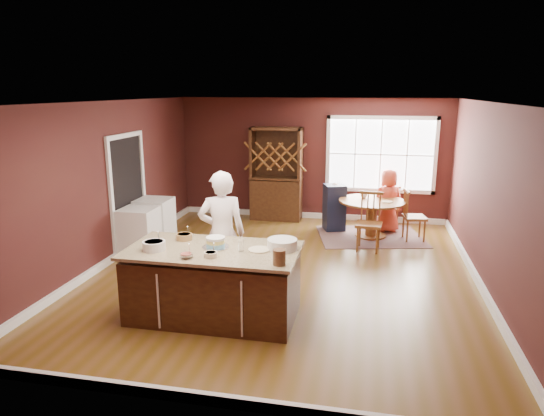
# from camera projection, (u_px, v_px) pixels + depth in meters

# --- Properties ---
(room_shell) EXTENTS (7.00, 7.00, 7.00)m
(room_shell) POSITION_uv_depth(u_px,v_px,m) (285.00, 191.00, 7.52)
(room_shell) COLOR #563C11
(room_shell) RESTS_ON ground
(window) EXTENTS (2.36, 0.10, 1.66)m
(window) POSITION_uv_depth(u_px,v_px,m) (381.00, 155.00, 10.49)
(window) COLOR white
(window) RESTS_ON room_shell
(doorway) EXTENTS (0.08, 1.26, 2.13)m
(doorway) POSITION_uv_depth(u_px,v_px,m) (129.00, 195.00, 8.74)
(doorway) COLOR white
(doorway) RESTS_ON room_shell
(kitchen_island) EXTENTS (2.18, 1.14, 0.92)m
(kitchen_island) POSITION_uv_depth(u_px,v_px,m) (214.00, 284.00, 6.24)
(kitchen_island) COLOR black
(kitchen_island) RESTS_ON ground
(dining_table) EXTENTS (1.30, 1.30, 0.75)m
(dining_table) POSITION_uv_depth(u_px,v_px,m) (372.00, 211.00, 9.60)
(dining_table) COLOR brown
(dining_table) RESTS_ON ground
(baker) EXTENTS (0.76, 0.62, 1.81)m
(baker) POSITION_uv_depth(u_px,v_px,m) (222.00, 234.00, 6.80)
(baker) COLOR white
(baker) RESTS_ON ground
(layer_cake) EXTENTS (0.34, 0.34, 0.14)m
(layer_cake) POSITION_uv_depth(u_px,v_px,m) (216.00, 242.00, 6.16)
(layer_cake) COLOR silver
(layer_cake) RESTS_ON kitchen_island
(bowl_blue) EXTENTS (0.29, 0.29, 0.11)m
(bowl_blue) POSITION_uv_depth(u_px,v_px,m) (154.00, 246.00, 6.08)
(bowl_blue) COLOR white
(bowl_blue) RESTS_ON kitchen_island
(bowl_yellow) EXTENTS (0.21, 0.21, 0.08)m
(bowl_yellow) POSITION_uv_depth(u_px,v_px,m) (184.00, 237.00, 6.49)
(bowl_yellow) COLOR brown
(bowl_yellow) RESTS_ON kitchen_island
(bowl_pink) EXTENTS (0.16, 0.16, 0.06)m
(bowl_pink) POSITION_uv_depth(u_px,v_px,m) (186.00, 256.00, 5.78)
(bowl_pink) COLOR silver
(bowl_pink) RESTS_ON kitchen_island
(bowl_olive) EXTENTS (0.16, 0.16, 0.06)m
(bowl_olive) POSITION_uv_depth(u_px,v_px,m) (211.00, 255.00, 5.82)
(bowl_olive) COLOR beige
(bowl_olive) RESTS_ON kitchen_island
(drinking_glass) EXTENTS (0.07, 0.07, 0.14)m
(drinking_glass) POSITION_uv_depth(u_px,v_px,m) (241.00, 246.00, 6.02)
(drinking_glass) COLOR silver
(drinking_glass) RESTS_ON kitchen_island
(dinner_plate) EXTENTS (0.28, 0.28, 0.02)m
(dinner_plate) POSITION_uv_depth(u_px,v_px,m) (259.00, 250.00, 6.06)
(dinner_plate) COLOR beige
(dinner_plate) RESTS_ON kitchen_island
(white_tub) EXTENTS (0.38, 0.38, 0.13)m
(white_tub) POSITION_uv_depth(u_px,v_px,m) (282.00, 244.00, 6.10)
(white_tub) COLOR white
(white_tub) RESTS_ON kitchen_island
(stoneware_crock) EXTENTS (0.15, 0.15, 0.18)m
(stoneware_crock) POSITION_uv_depth(u_px,v_px,m) (279.00, 257.00, 5.55)
(stoneware_crock) COLOR brown
(stoneware_crock) RESTS_ON kitchen_island
(rug) EXTENTS (2.32, 1.97, 0.01)m
(rug) POSITION_uv_depth(u_px,v_px,m) (370.00, 236.00, 9.73)
(rug) COLOR brown
(rug) RESTS_ON ground
(chair_east) EXTENTS (0.48, 0.49, 1.02)m
(chair_east) POSITION_uv_depth(u_px,v_px,m) (415.00, 215.00, 9.38)
(chair_east) COLOR brown
(chair_east) RESTS_ON ground
(chair_south) EXTENTS (0.49, 0.48, 1.08)m
(chair_south) POSITION_uv_depth(u_px,v_px,m) (369.00, 222.00, 8.78)
(chair_south) COLOR brown
(chair_south) RESTS_ON ground
(chair_north) EXTENTS (0.45, 0.43, 0.94)m
(chair_north) POSITION_uv_depth(u_px,v_px,m) (389.00, 206.00, 10.26)
(chair_north) COLOR brown
(chair_north) RESTS_ON ground
(seated_woman) EXTENTS (0.75, 0.63, 1.31)m
(seated_woman) POSITION_uv_depth(u_px,v_px,m) (388.00, 201.00, 9.92)
(seated_woman) COLOR #C7442E
(seated_woman) RESTS_ON ground
(high_chair) EXTENTS (0.52, 0.52, 1.01)m
(high_chair) POSITION_uv_depth(u_px,v_px,m) (334.00, 206.00, 10.08)
(high_chair) COLOR black
(high_chair) RESTS_ON ground
(toddler) EXTENTS (0.18, 0.14, 0.26)m
(toddler) POSITION_uv_depth(u_px,v_px,m) (335.00, 192.00, 10.01)
(toddler) COLOR #8CA5BF
(toddler) RESTS_ON high_chair
(table_plate) EXTENTS (0.21, 0.21, 0.02)m
(table_plate) POSITION_uv_depth(u_px,v_px,m) (387.00, 202.00, 9.39)
(table_plate) COLOR beige
(table_plate) RESTS_ON dining_table
(table_cup) EXTENTS (0.14, 0.14, 0.10)m
(table_cup) POSITION_uv_depth(u_px,v_px,m) (364.00, 196.00, 9.73)
(table_cup) COLOR white
(table_cup) RESTS_ON dining_table
(hutch) EXTENTS (1.13, 0.47, 2.07)m
(hutch) POSITION_uv_depth(u_px,v_px,m) (276.00, 174.00, 10.80)
(hutch) COLOR black
(hutch) RESTS_ON ground
(washer) EXTENTS (0.60, 0.58, 0.87)m
(washer) POSITION_uv_depth(u_px,v_px,m) (139.00, 232.00, 8.52)
(washer) COLOR white
(washer) RESTS_ON ground
(dryer) EXTENTS (0.61, 0.59, 0.89)m
(dryer) POSITION_uv_depth(u_px,v_px,m) (155.00, 222.00, 9.12)
(dryer) COLOR white
(dryer) RESTS_ON ground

